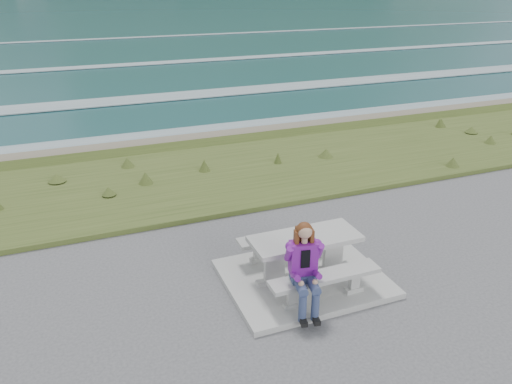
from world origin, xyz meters
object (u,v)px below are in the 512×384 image
bench_landward (325,280)px  bench_seaward (287,239)px  seated_woman (305,281)px  picnic_table (305,245)px

bench_landward → bench_seaward: same height
bench_landward → bench_seaward: (0.00, 1.40, 0.00)m
bench_landward → seated_woman: (-0.41, -0.13, 0.17)m
bench_seaward → seated_woman: seated_woman is taller
picnic_table → seated_woman: size_ratio=1.29×
bench_landward → seated_woman: seated_woman is taller
bench_landward → bench_seaward: bearing=90.0°
bench_landward → seated_woman: 0.46m
seated_woman → bench_seaward: bearing=86.2°
picnic_table → bench_seaward: (0.00, 0.70, -0.23)m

